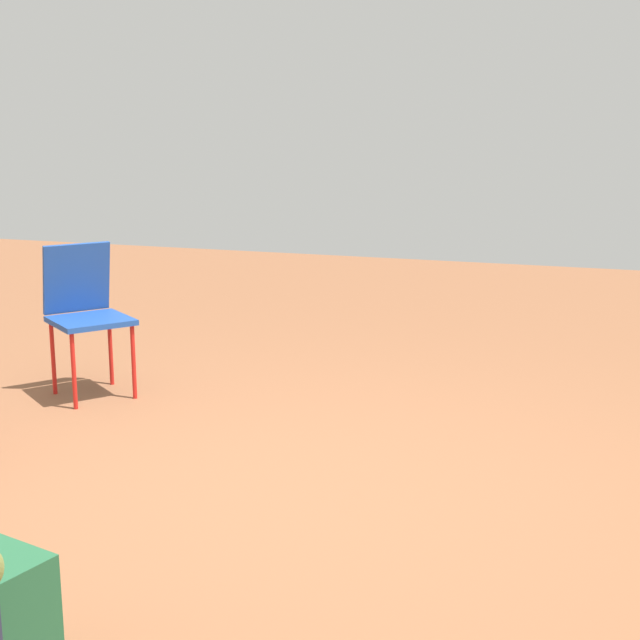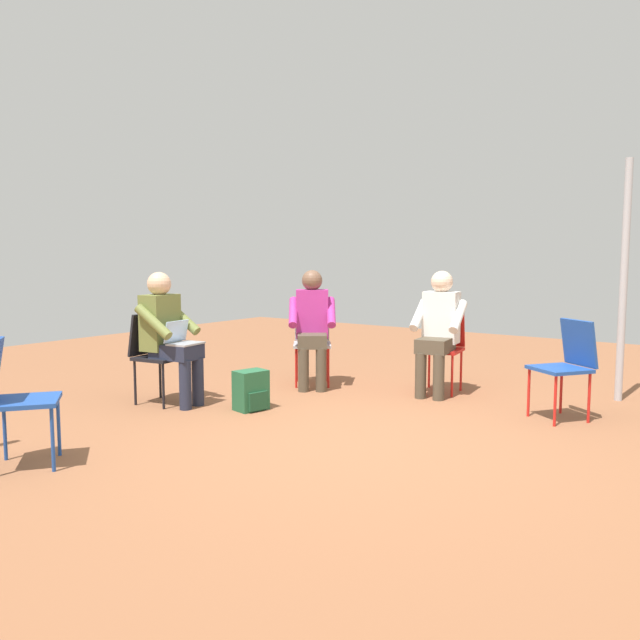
{
  "view_description": "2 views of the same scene",
  "coord_description": "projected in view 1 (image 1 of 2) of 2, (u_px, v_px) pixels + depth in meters",
  "views": [
    {
      "loc": [
        -1.27,
        3.0,
        1.47
      ],
      "look_at": [
        -0.06,
        -0.37,
        0.7
      ],
      "focal_mm": 50.0,
      "sensor_mm": 36.0,
      "label": 1
    },
    {
      "loc": [
        -3.83,
        -2.5,
        1.38
      ],
      "look_at": [
        -0.36,
        0.0,
        0.94
      ],
      "focal_mm": 35.0,
      "sensor_mm": 36.0,
      "label": 2
    }
  ],
  "objects": [
    {
      "name": "ground_plane",
      "position": [
        274.0,
        513.0,
        3.49
      ],
      "size": [
        14.0,
        14.0,
        0.0
      ],
      "primitive_type": "plane",
      "color": "brown"
    },
    {
      "name": "chair_southeast",
      "position": [
        86.0,
        308.0,
        4.98
      ],
      "size": [
        0.58,
        0.57,
        0.85
      ],
      "rotation": [
        0.0,
        0.0,
        0.95
      ],
      "color": "#1E4799",
      "rests_on": "ground"
    }
  ]
}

